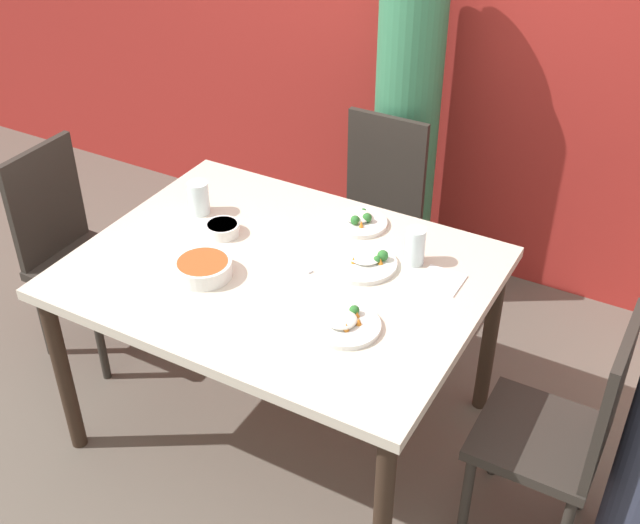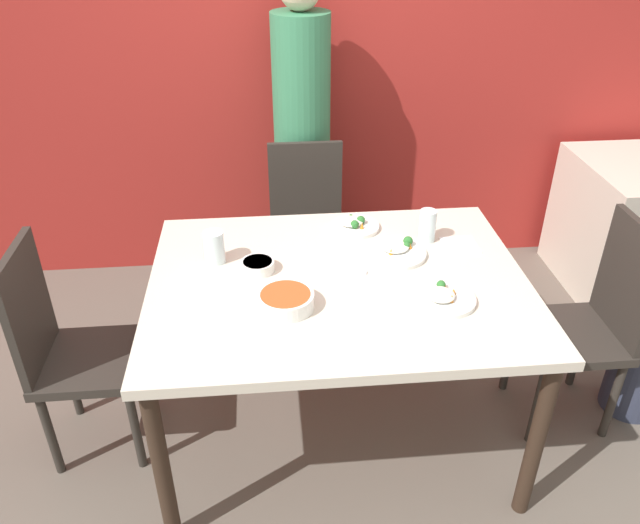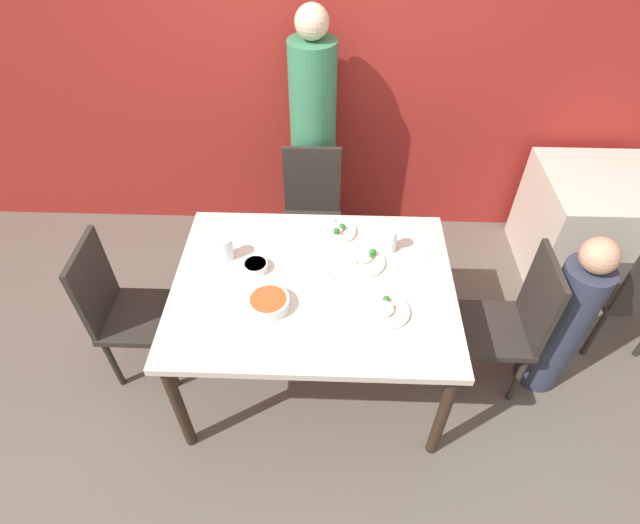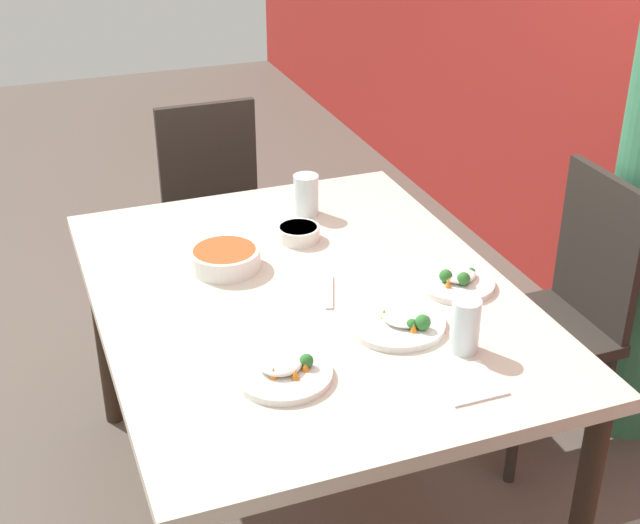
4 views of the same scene
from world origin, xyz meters
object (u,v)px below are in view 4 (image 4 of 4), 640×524
plate_rice_adult (283,371)px  glass_water_tall (465,326)px  bowl_curry (225,258)px  chair_adult_spot (562,308)px

plate_rice_adult → glass_water_tall: size_ratio=1.66×
bowl_curry → plate_rice_adult: bowl_curry is taller
chair_adult_spot → plate_rice_adult: size_ratio=4.14×
glass_water_tall → chair_adult_spot: bearing=125.9°
chair_adult_spot → plate_rice_adult: (0.41, -1.07, 0.29)m
chair_adult_spot → glass_water_tall: bearing=-54.1°
glass_water_tall → bowl_curry: bearing=-144.8°
glass_water_tall → plate_rice_adult: bearing=-95.9°
bowl_curry → plate_rice_adult: 0.56m
plate_rice_adult → chair_adult_spot: bearing=110.9°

